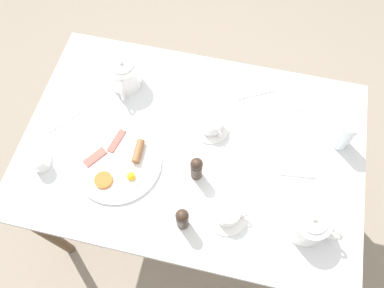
{
  "coord_description": "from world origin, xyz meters",
  "views": [
    {
      "loc": [
        -0.57,
        -0.13,
        2.0
      ],
      "look_at": [
        0.0,
        0.0,
        0.79
      ],
      "focal_mm": 35.0,
      "sensor_mm": 36.0,
      "label": 1
    }
  ],
  "objects_px": {
    "teapot_far": "(124,74)",
    "spoon_for_tea": "(63,122)",
    "creamer_jug": "(40,162)",
    "fork_spare": "(316,112)",
    "pepper_grinder": "(182,219)",
    "fork_by_plate": "(257,94)",
    "knife_by_plate": "(193,83)",
    "teacup_with_saucer_right": "(211,124)",
    "breakfast_plate": "(118,162)",
    "napkin_folded": "(297,164)",
    "salt_grinder": "(196,168)",
    "teapot_near": "(309,224)",
    "teacup_with_saucer_left": "(228,213)",
    "water_glass_tall": "(345,134)"
  },
  "relations": [
    {
      "from": "teacup_with_saucer_left",
      "to": "fork_spare",
      "type": "height_order",
      "value": "teacup_with_saucer_left"
    },
    {
      "from": "breakfast_plate",
      "to": "knife_by_plate",
      "type": "distance_m",
      "value": 0.43
    },
    {
      "from": "breakfast_plate",
      "to": "napkin_folded",
      "type": "xyz_separation_m",
      "value": [
        0.14,
        -0.62,
        -0.0
      ]
    },
    {
      "from": "napkin_folded",
      "to": "fork_spare",
      "type": "distance_m",
      "value": 0.24
    },
    {
      "from": "creamer_jug",
      "to": "fork_by_plate",
      "type": "height_order",
      "value": "creamer_jug"
    },
    {
      "from": "water_glass_tall",
      "to": "salt_grinder",
      "type": "distance_m",
      "value": 0.54
    },
    {
      "from": "breakfast_plate",
      "to": "teacup_with_saucer_left",
      "type": "distance_m",
      "value": 0.42
    },
    {
      "from": "teapot_far",
      "to": "teacup_with_saucer_left",
      "type": "height_order",
      "value": "teapot_far"
    },
    {
      "from": "teapot_near",
      "to": "creamer_jug",
      "type": "xyz_separation_m",
      "value": [
        0.02,
        0.93,
        -0.03
      ]
    },
    {
      "from": "salt_grinder",
      "to": "fork_by_plate",
      "type": "distance_m",
      "value": 0.42
    },
    {
      "from": "napkin_folded",
      "to": "fork_spare",
      "type": "xyz_separation_m",
      "value": [
        0.23,
        -0.05,
        -0.0
      ]
    },
    {
      "from": "teapot_far",
      "to": "knife_by_plate",
      "type": "distance_m",
      "value": 0.27
    },
    {
      "from": "water_glass_tall",
      "to": "creamer_jug",
      "type": "height_order",
      "value": "water_glass_tall"
    },
    {
      "from": "water_glass_tall",
      "to": "napkin_folded",
      "type": "relative_size",
      "value": 1.03
    },
    {
      "from": "napkin_folded",
      "to": "knife_by_plate",
      "type": "distance_m",
      "value": 0.51
    },
    {
      "from": "breakfast_plate",
      "to": "spoon_for_tea",
      "type": "xyz_separation_m",
      "value": [
        0.11,
        0.26,
        -0.01
      ]
    },
    {
      "from": "salt_grinder",
      "to": "spoon_for_tea",
      "type": "bearing_deg",
      "value": 80.12
    },
    {
      "from": "creamer_jug",
      "to": "fork_spare",
      "type": "distance_m",
      "value": 1.03
    },
    {
      "from": "knife_by_plate",
      "to": "fork_spare",
      "type": "xyz_separation_m",
      "value": [
        -0.03,
        -0.49,
        0.0
      ]
    },
    {
      "from": "teapot_near",
      "to": "creamer_jug",
      "type": "distance_m",
      "value": 0.93
    },
    {
      "from": "napkin_folded",
      "to": "salt_grinder",
      "type": "bearing_deg",
      "value": 109.3
    },
    {
      "from": "breakfast_plate",
      "to": "teacup_with_saucer_left",
      "type": "relative_size",
      "value": 2.22
    },
    {
      "from": "teapot_far",
      "to": "spoon_for_tea",
      "type": "xyz_separation_m",
      "value": [
        -0.23,
        0.18,
        -0.06
      ]
    },
    {
      "from": "knife_by_plate",
      "to": "spoon_for_tea",
      "type": "distance_m",
      "value": 0.52
    },
    {
      "from": "teapot_far",
      "to": "creamer_jug",
      "type": "height_order",
      "value": "teapot_far"
    },
    {
      "from": "water_glass_tall",
      "to": "fork_spare",
      "type": "height_order",
      "value": "water_glass_tall"
    },
    {
      "from": "teapot_far",
      "to": "creamer_jug",
      "type": "bearing_deg",
      "value": 142.28
    },
    {
      "from": "creamer_jug",
      "to": "spoon_for_tea",
      "type": "height_order",
      "value": "creamer_jug"
    },
    {
      "from": "teapot_far",
      "to": "knife_by_plate",
      "type": "bearing_deg",
      "value": -91.05
    },
    {
      "from": "teacup_with_saucer_right",
      "to": "pepper_grinder",
      "type": "relative_size",
      "value": 1.19
    },
    {
      "from": "teapot_near",
      "to": "teacup_with_saucer_right",
      "type": "distance_m",
      "value": 0.48
    },
    {
      "from": "teapot_far",
      "to": "water_glass_tall",
      "type": "relative_size",
      "value": 1.59
    },
    {
      "from": "knife_by_plate",
      "to": "teapot_far",
      "type": "bearing_deg",
      "value": 102.29
    },
    {
      "from": "pepper_grinder",
      "to": "fork_by_plate",
      "type": "bearing_deg",
      "value": -16.32
    },
    {
      "from": "creamer_jug",
      "to": "fork_by_plate",
      "type": "distance_m",
      "value": 0.84
    },
    {
      "from": "breakfast_plate",
      "to": "fork_spare",
      "type": "distance_m",
      "value": 0.76
    },
    {
      "from": "fork_spare",
      "to": "pepper_grinder",
      "type": "bearing_deg",
      "value": 143.24
    },
    {
      "from": "teapot_far",
      "to": "spoon_for_tea",
      "type": "bearing_deg",
      "value": 128.4
    },
    {
      "from": "teapot_near",
      "to": "knife_by_plate",
      "type": "height_order",
      "value": "teapot_near"
    },
    {
      "from": "fork_spare",
      "to": "napkin_folded",
      "type": "bearing_deg",
      "value": 167.97
    },
    {
      "from": "teacup_with_saucer_right",
      "to": "teacup_with_saucer_left",
      "type": "bearing_deg",
      "value": -159.22
    },
    {
      "from": "teapot_far",
      "to": "teacup_with_saucer_right",
      "type": "bearing_deg",
      "value": -122.05
    },
    {
      "from": "salt_grinder",
      "to": "teapot_far",
      "type": "bearing_deg",
      "value": 48.03
    },
    {
      "from": "knife_by_plate",
      "to": "fork_spare",
      "type": "bearing_deg",
      "value": -93.03
    },
    {
      "from": "creamer_jug",
      "to": "fork_by_plate",
      "type": "relative_size",
      "value": 0.57
    },
    {
      "from": "teapot_near",
      "to": "fork_by_plate",
      "type": "xyz_separation_m",
      "value": [
        0.49,
        0.23,
        -0.06
      ]
    },
    {
      "from": "teacup_with_saucer_right",
      "to": "spoon_for_tea",
      "type": "distance_m",
      "value": 0.56
    },
    {
      "from": "water_glass_tall",
      "to": "teacup_with_saucer_right",
      "type": "bearing_deg",
      "value": 95.38
    },
    {
      "from": "teapot_near",
      "to": "water_glass_tall",
      "type": "xyz_separation_m",
      "value": [
        0.34,
        -0.09,
        0.01
      ]
    },
    {
      "from": "breakfast_plate",
      "to": "fork_spare",
      "type": "relative_size",
      "value": 1.87
    }
  ]
}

